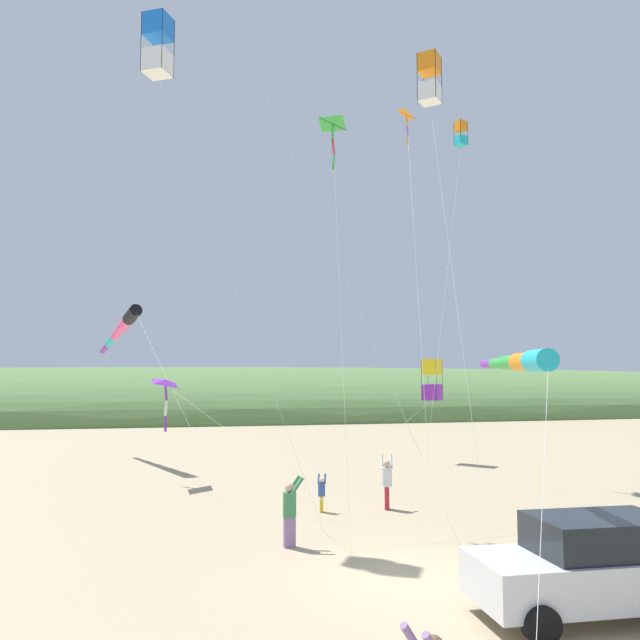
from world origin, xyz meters
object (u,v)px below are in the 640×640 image
Objects in this scene: parked_car at (591,566)px; cooler_box at (536,562)px; kite_windsock_magenta_far_left at (123,326)px; kite_windsock_yellow_midlevel at (520,362)px; person_child_grey_jacket at (322,491)px; kite_box_long_streamer_right at (461,134)px; kite_box_teal_far_right at (432,380)px; kite_box_green_low_center at (158,45)px; person_child_green_jacket at (290,508)px; kite_delta_small_distant at (333,125)px; kite_delta_blue_topmost at (166,384)px; person_bystander_far at (387,480)px; kite_delta_striped_overhead at (407,116)px; kite_box_white_trailing at (429,79)px.

parked_car reaches higher than cooler_box.
kite_windsock_yellow_midlevel is (-22.19, -10.23, -2.21)m from kite_windsock_magenta_far_left.
kite_box_long_streamer_right is at bearing -46.26° from person_child_grey_jacket.
kite_box_teal_far_right is 20.34m from kite_box_green_low_center.
kite_box_teal_far_right is (-3.13, -15.91, -2.78)m from kite_windsock_magenta_far_left.
kite_box_teal_far_right reaches higher than kite_windsock_yellow_midlevel.
kite_delta_small_distant reaches higher than person_child_green_jacket.
kite_box_green_low_center reaches higher than cooler_box.
kite_delta_small_distant is (-4.24, -6.25, 10.07)m from kite_delta_blue_topmost.
person_child_grey_jacket is 0.12× the size of kite_windsock_yellow_midlevel.
kite_box_green_low_center reaches higher than person_child_green_jacket.
kite_box_long_streamer_right is (8.93, -7.05, 16.02)m from person_bystander_far.
person_child_green_jacket is 16.17m from kite_box_green_low_center.
kite_delta_small_distant is (-11.16, -8.78, 7.18)m from kite_windsock_magenta_far_left.
person_child_green_jacket is 0.21× the size of kite_box_teal_far_right.
parked_car is at bearing -154.75° from kite_windsock_magenta_far_left.
person_bystander_far is 0.11× the size of kite_box_green_low_center.
kite_box_long_streamer_right is at bearing -19.62° from cooler_box.
kite_delta_small_distant is 0.85× the size of kite_box_green_low_center.
kite_windsock_yellow_midlevel is (-1.65, 1.20, 4.59)m from cooler_box.
kite_box_teal_far_right is at bearing -29.32° from person_bystander_far.
person_bystander_far is at bearing -151.00° from kite_delta_small_distant.
kite_windsock_magenta_far_left is at bearing 24.76° from kite_windsock_yellow_midlevel.
kite_delta_striped_overhead is 1.00× the size of kite_box_long_streamer_right.
kite_box_green_low_center is at bearing 83.29° from person_bystander_far.
kite_box_green_low_center is at bearing 120.69° from kite_delta_striped_overhead.
kite_windsock_yellow_midlevel is (-15.27, -7.71, 0.68)m from kite_delta_blue_topmost.
kite_box_green_low_center is at bearing 102.20° from kite_delta_small_distant.
person_child_grey_jacket is (7.07, 3.60, 0.46)m from cooler_box.
kite_windsock_yellow_midlevel reaches higher than person_child_grey_jacket.
cooler_box is 22.70m from kite_delta_striped_overhead.
parked_car is at bearing 176.06° from kite_box_white_trailing.
kite_windsock_magenta_far_left is 1.91× the size of kite_box_teal_far_right.
kite_box_white_trailing is at bearing -99.04° from kite_box_green_low_center.
kite_box_green_low_center reaches higher than kite_windsock_magenta_far_left.
parked_car is 2.42× the size of person_bystander_far.
kite_box_white_trailing is (6.47, -0.17, 14.72)m from cooler_box.
person_child_green_jacket is 0.13× the size of kite_delta_small_distant.
kite_box_white_trailing is (-0.57, -1.53, 13.95)m from person_bystander_far.
kite_box_white_trailing is at bearing -110.44° from person_bystander_far.
kite_windsock_magenta_far_left reaches higher than kite_windsock_yellow_midlevel.
kite_box_teal_far_right reaches higher than person_bystander_far.
kite_box_green_low_center reaches higher than kite_windsock_yellow_midlevel.
cooler_box is at bearing -169.11° from person_bystander_far.
kite_delta_striped_overhead reaches higher than kite_box_green_low_center.
kite_windsock_magenta_far_left is 18.09m from kite_delta_striped_overhead.
kite_delta_striped_overhead is (7.76, -5.95, 16.57)m from person_child_grey_jacket.
person_bystander_far is at bearing -143.26° from kite_windsock_magenta_far_left.
kite_delta_striped_overhead reaches higher than parked_car.
kite_box_white_trailing is (-0.61, -3.77, 14.26)m from person_child_grey_jacket.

